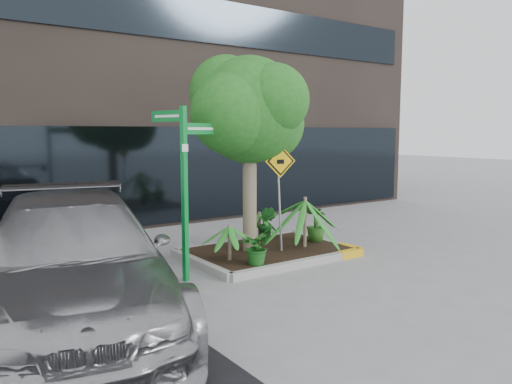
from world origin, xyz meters
TOP-DOWN VIEW (x-y plane):
  - ground at (0.00, 0.00)m, footprint 80.00×80.00m
  - planter at (0.23, 0.27)m, footprint 3.35×2.36m
  - tree at (-0.18, 0.41)m, footprint 2.73×2.42m
  - palm_front at (0.95, -0.01)m, footprint 1.19×1.19m
  - palm_left at (-0.93, -0.02)m, footprint 0.77×0.77m
  - palm_back at (0.63, 1.20)m, footprint 0.69×0.69m
  - parked_car at (-4.11, -1.14)m, footprint 3.58×6.23m
  - shrub_a at (-0.70, -0.55)m, footprint 0.84×0.84m
  - shrub_b at (1.51, 0.27)m, footprint 0.60×0.60m
  - shrub_c at (-0.62, -0.55)m, footprint 0.35×0.35m
  - shrub_d at (0.68, 0.98)m, footprint 0.57×0.57m
  - street_sign_post at (-1.96, -0.23)m, footprint 1.02×0.87m
  - cattle_sign at (0.33, 0.06)m, footprint 0.65×0.27m

SIDE VIEW (x-z plane):
  - ground at x=0.00m, z-range 0.00..0.00m
  - planter at x=0.23m, z-range 0.03..0.18m
  - shrub_c at x=-0.62m, z-range 0.15..0.74m
  - shrub_a at x=-0.70m, z-range 0.15..0.81m
  - shrub_d at x=0.68m, z-range 0.15..0.91m
  - shrub_b at x=1.51m, z-range 0.15..0.92m
  - palm_back at x=0.63m, z-range 0.34..1.10m
  - palm_left at x=-0.93m, z-range 0.36..1.22m
  - parked_car at x=-4.11m, z-range 0.00..1.70m
  - palm_front at x=0.95m, z-range 0.48..1.80m
  - cattle_sign at x=0.33m, z-range 0.53..2.69m
  - street_sign_post at x=-1.96m, z-range 0.35..3.34m
  - tree at x=-0.18m, z-range 0.94..5.04m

